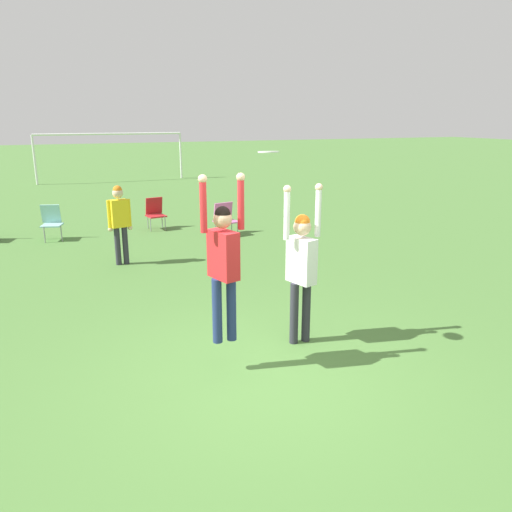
% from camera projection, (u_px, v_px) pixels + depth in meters
% --- Properties ---
extents(ground_plane, '(120.00, 120.00, 0.00)m').
position_uv_depth(ground_plane, '(262.00, 376.00, 6.14)').
color(ground_plane, '#4C7A38').
extents(person_jumping, '(0.56, 0.45, 2.07)m').
position_uv_depth(person_jumping, '(223.00, 256.00, 5.92)').
color(person_jumping, navy).
rests_on(person_jumping, ground_plane).
extents(person_defending, '(0.57, 0.46, 2.24)m').
position_uv_depth(person_defending, '(301.00, 261.00, 6.77)').
color(person_defending, '#2D2D38').
rests_on(person_defending, ground_plane).
extents(frisbee, '(0.26, 0.26, 0.02)m').
position_uv_depth(frisbee, '(269.00, 152.00, 6.05)').
color(frisbee, white).
extents(camping_chair_0, '(0.56, 0.60, 0.89)m').
position_uv_depth(camping_chair_0, '(155.00, 211.00, 14.16)').
color(camping_chair_0, gray).
rests_on(camping_chair_0, ground_plane).
extents(camping_chair_1, '(0.66, 0.70, 0.85)m').
position_uv_depth(camping_chair_1, '(225.00, 217.00, 13.48)').
color(camping_chair_1, gray).
rests_on(camping_chair_1, ground_plane).
extents(camping_chair_3, '(0.60, 0.65, 0.90)m').
position_uv_depth(camping_chair_3, '(51.00, 220.00, 12.90)').
color(camping_chair_3, gray).
rests_on(camping_chair_3, ground_plane).
extents(person_spectator_near, '(0.51, 0.27, 1.71)m').
position_uv_depth(person_spectator_near, '(119.00, 218.00, 10.56)').
color(person_spectator_near, '#2D2D38').
rests_on(person_spectator_near, ground_plane).
extents(soccer_goal, '(7.10, 0.10, 2.35)m').
position_uv_depth(soccer_goal, '(110.00, 143.00, 24.45)').
color(soccer_goal, white).
rests_on(soccer_goal, ground_plane).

